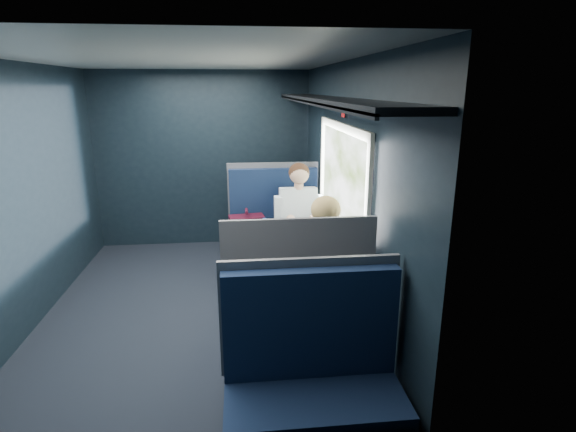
{
  "coord_description": "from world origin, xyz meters",
  "views": [
    {
      "loc": [
        0.47,
        -3.91,
        2.08
      ],
      "look_at": [
        0.9,
        0.0,
        0.95
      ],
      "focal_mm": 28.0,
      "sensor_mm": 36.0,
      "label": 1
    }
  ],
  "objects": [
    {
      "name": "bottle_small",
      "position": [
        1.3,
        0.25,
        0.83
      ],
      "size": [
        0.06,
        0.06,
        0.19
      ],
      "color": "silver",
      "rests_on": "table"
    },
    {
      "name": "laptop",
      "position": [
        1.29,
        0.13,
        0.8
      ],
      "size": [
        0.23,
        0.3,
        0.22
      ],
      "color": "silver",
      "rests_on": "table"
    },
    {
      "name": "woman",
      "position": [
        1.1,
        -0.71,
        0.73
      ],
      "size": [
        0.53,
        0.56,
        1.32
      ],
      "color": "black",
      "rests_on": "ground"
    },
    {
      "name": "seat_row_front",
      "position": [
        0.85,
        1.8,
        0.41
      ],
      "size": [
        1.04,
        0.51,
        1.16
      ],
      "color": "#0B1733",
      "rests_on": "ground"
    },
    {
      "name": "seat_row_back",
      "position": [
        0.85,
        -1.8,
        0.41
      ],
      "size": [
        1.04,
        0.51,
        1.16
      ],
      "color": "#0B1733",
      "rests_on": "ground"
    },
    {
      "name": "room_shell",
      "position": [
        0.02,
        0.0,
        1.48
      ],
      "size": [
        3.0,
        4.4,
        2.4
      ],
      "color": "black",
      "rests_on": "ground"
    },
    {
      "name": "seat_bay_far",
      "position": [
        0.85,
        -0.87,
        0.41
      ],
      "size": [
        1.04,
        0.62,
        1.26
      ],
      "color": "#0B1733",
      "rests_on": "ground"
    },
    {
      "name": "man",
      "position": [
        1.1,
        0.7,
        0.72
      ],
      "size": [
        0.53,
        0.56,
        1.32
      ],
      "color": "black",
      "rests_on": "ground"
    },
    {
      "name": "papers",
      "position": [
        1.04,
        -0.09,
        0.74
      ],
      "size": [
        0.69,
        0.85,
        0.01
      ],
      "primitive_type": "cube",
      "rotation": [
        0.0,
        0.0,
        -0.26
      ],
      "color": "white",
      "rests_on": "table"
    },
    {
      "name": "seat_bay_near",
      "position": [
        0.83,
        0.87,
        0.43
      ],
      "size": [
        1.04,
        0.62,
        1.26
      ],
      "color": "#0B1733",
      "rests_on": "ground"
    },
    {
      "name": "table",
      "position": [
        1.03,
        0.0,
        0.66
      ],
      "size": [
        0.62,
        1.0,
        0.74
      ],
      "color": "#54565E",
      "rests_on": "ground"
    },
    {
      "name": "ground",
      "position": [
        0.0,
        0.0,
        -0.01
      ],
      "size": [
        2.8,
        4.2,
        0.01
      ],
      "primitive_type": "cube",
      "color": "black"
    },
    {
      "name": "cup",
      "position": [
        1.33,
        0.33,
        0.78
      ],
      "size": [
        0.07,
        0.07,
        0.09
      ],
      "primitive_type": "cylinder",
      "color": "white",
      "rests_on": "table"
    }
  ]
}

